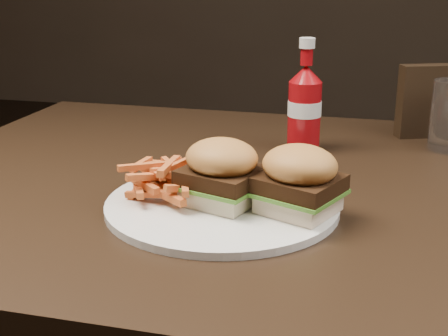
% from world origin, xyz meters
% --- Properties ---
extents(dining_table, '(1.20, 0.80, 0.04)m').
position_xyz_m(dining_table, '(0.00, 0.00, 0.73)').
color(dining_table, black).
rests_on(dining_table, ground).
extents(chair_far, '(0.54, 0.54, 0.04)m').
position_xyz_m(chair_far, '(0.23, 0.53, 0.43)').
color(chair_far, black).
rests_on(chair_far, ground).
extents(plate, '(0.29, 0.29, 0.01)m').
position_xyz_m(plate, '(-0.10, -0.12, 0.76)').
color(plate, white).
rests_on(plate, dining_table).
extents(sandwich_half_a, '(0.10, 0.10, 0.02)m').
position_xyz_m(sandwich_half_a, '(-0.10, -0.13, 0.77)').
color(sandwich_half_a, beige).
rests_on(sandwich_half_a, plate).
extents(sandwich_half_b, '(0.10, 0.10, 0.02)m').
position_xyz_m(sandwich_half_b, '(-0.00, -0.13, 0.77)').
color(sandwich_half_b, '#FEDEBD').
rests_on(sandwich_half_b, plate).
extents(fries_pile, '(0.14, 0.14, 0.04)m').
position_xyz_m(fries_pile, '(-0.16, -0.12, 0.78)').
color(fries_pile, '#D05430').
rests_on(fries_pile, plate).
extents(ketchup_bottle, '(0.06, 0.06, 0.11)m').
position_xyz_m(ketchup_bottle, '(-0.04, 0.16, 0.81)').
color(ketchup_bottle, maroon).
rests_on(ketchup_bottle, dining_table).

